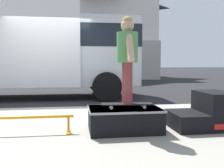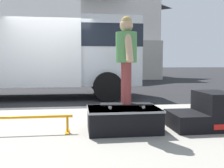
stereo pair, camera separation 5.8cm
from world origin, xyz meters
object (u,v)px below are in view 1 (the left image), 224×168
(skate_box, at_px, (124,118))
(box_truck, at_px, (34,47))
(grind_rail, at_px, (27,121))
(skateboard, at_px, (127,104))
(skater_kid, at_px, (127,53))
(kicker_ramp, at_px, (206,113))

(skate_box, distance_m, box_truck, 5.64)
(grind_rail, distance_m, box_truck, 5.24)
(skateboard, xyz_separation_m, skater_kid, (-0.00, 0.00, 0.78))
(box_truck, bearing_deg, grind_rail, -82.40)
(grind_rail, xyz_separation_m, box_truck, (-0.67, 5.01, 1.38))
(skateboard, distance_m, box_truck, 5.62)
(skate_box, bearing_deg, skater_kid, -26.78)
(kicker_ramp, bearing_deg, box_truck, 124.48)
(kicker_ramp, bearing_deg, skater_kid, -179.22)
(skater_kid, bearing_deg, skateboard, -63.43)
(grind_rail, xyz_separation_m, skateboard, (1.49, -0.05, 0.22))
(kicker_ramp, bearing_deg, grind_rail, 179.28)
(skate_box, distance_m, grind_rail, 1.46)
(skate_box, height_order, grind_rail, skate_box)
(skate_box, height_order, kicker_ramp, kicker_ramp)
(skater_kid, bearing_deg, box_truck, 113.12)
(kicker_ramp, xyz_separation_m, skateboard, (-1.30, -0.02, 0.17))
(skate_box, relative_size, kicker_ramp, 1.13)
(skater_kid, height_order, box_truck, box_truck)
(kicker_ramp, distance_m, skater_kid, 1.62)
(skate_box, bearing_deg, skateboard, -26.78)
(skate_box, xyz_separation_m, grind_rail, (-1.46, 0.03, 0.01))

